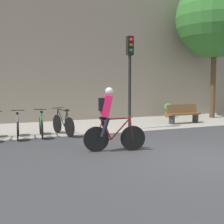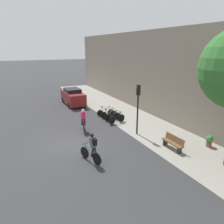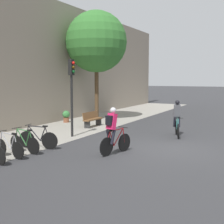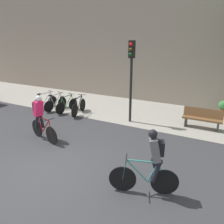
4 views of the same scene
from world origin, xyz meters
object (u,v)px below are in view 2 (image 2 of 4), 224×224
traffic_light_pole (138,101)px  parked_car (73,97)px  parked_bike_2 (113,116)px  bench (173,142)px  parked_bike_0 (105,112)px  potted_plant (209,140)px  parked_bike_1 (109,114)px  cyclist_grey (92,147)px  cyclist_pink (83,120)px  parked_bike_3 (117,119)px

traffic_light_pole → parked_car: (-10.71, -1.83, -1.71)m
parked_bike_2 → bench: parked_bike_2 is taller
parked_bike_0 → traffic_light_pole: (5.25, 0.25, 2.23)m
traffic_light_pole → bench: (3.19, 0.73, -2.14)m
traffic_light_pole → potted_plant: 5.52m
parked_bike_0 → parked_bike_1: 0.80m
cyclist_grey → traffic_light_pole: bearing=118.8°
parked_bike_1 → potted_plant: size_ratio=2.06×
cyclist_pink → parked_bike_1: bearing=123.3°
parked_bike_3 → traffic_light_pole: (2.85, 0.25, 2.20)m
bench → parked_car: 14.14m
parked_bike_2 → parked_bike_1: bearing=-180.0°
cyclist_grey → parked_bike_0: (-7.76, 4.32, -0.56)m
bench → potted_plant: (0.77, 2.43, -0.03)m
cyclist_pink → parked_bike_0: size_ratio=1.11×
cyclist_pink → bench: 6.96m
parked_bike_1 → bench: bearing=7.3°
traffic_light_pole → bench: traffic_light_pole is taller
parked_car → bench: bearing=10.5°
parked_car → potted_plant: size_ratio=5.51×
parked_car → potted_plant: parked_car is taller
parked_bike_3 → bench: parked_bike_3 is taller
cyclist_pink → parked_bike_0: bearing=132.3°
bench → parked_car: (-13.90, -2.57, 0.43)m
parked_bike_2 → traffic_light_pole: 4.28m
parked_bike_2 → bench: bearing=8.2°
traffic_light_pole → parked_bike_3: bearing=-175.0°
traffic_light_pole → parked_car: size_ratio=0.88×
bench → potted_plant: bearing=72.5°
parked_bike_1 → parked_car: parked_car is taller
cyclist_grey → parked_bike_2: bearing=145.0°
cyclist_pink → traffic_light_pole: 4.49m
parked_bike_0 → parked_bike_1: bearing=0.1°
parked_bike_1 → parked_bike_3: (1.60, 0.00, 0.03)m
cyclist_grey → parked_car: bearing=168.3°
cyclist_pink → parked_car: size_ratio=0.42×
cyclist_pink → parked_bike_1: (-2.09, 3.18, -0.56)m
cyclist_grey → parked_bike_2: cyclist_grey is taller
cyclist_pink → bench: (5.56, 4.17, -0.48)m
cyclist_grey → bench: cyclist_grey is taller
parked_car → parked_bike_0: bearing=16.1°
potted_plant → parked_car: bearing=-161.2°
cyclist_grey → parked_car: 13.50m
cyclist_pink → cyclist_grey: size_ratio=1.00×
parked_bike_0 → bench: bearing=6.7°
parked_bike_0 → potted_plant: (9.21, 3.41, 0.06)m
parked_bike_3 → bench: size_ratio=1.02×
parked_bike_1 → bench: (7.65, 0.99, 0.08)m
parked_bike_0 → potted_plant: 9.83m
cyclist_pink → traffic_light_pole: bearing=55.5°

